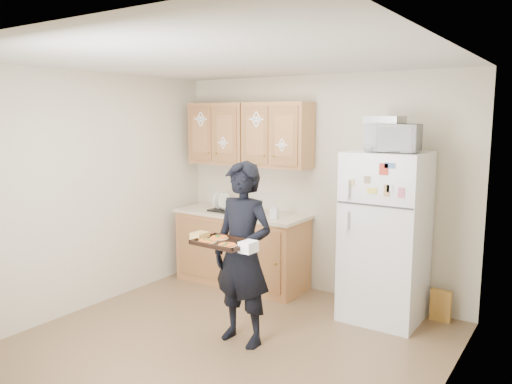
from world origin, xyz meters
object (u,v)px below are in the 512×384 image
baking_tray (223,243)px  dish_rack (226,205)px  person (243,254)px  refrigerator (385,237)px  microwave (393,138)px

baking_tray → dish_rack: dish_rack is taller
dish_rack → person: bearing=-47.7°
refrigerator → baking_tray: bearing=-119.1°
person → microwave: size_ratio=3.41×
microwave → dish_rack: microwave is taller
person → microwave: bearing=54.6°
person → baking_tray: 0.34m
person → dish_rack: bearing=134.7°
person → microwave: microwave is taller
microwave → baking_tray: bearing=-127.2°
baking_tray → microwave: size_ratio=0.97×
baking_tray → refrigerator: bearing=63.4°
person → baking_tray: size_ratio=3.53×
refrigerator → baking_tray: refrigerator is taller
baking_tray → microwave: microwave is taller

